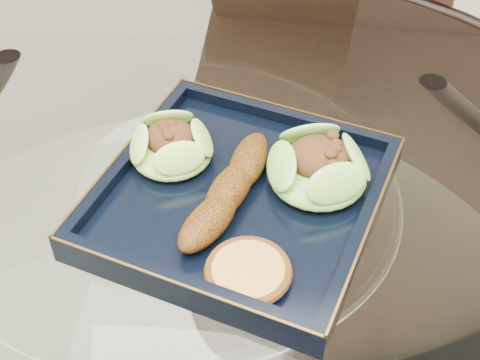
# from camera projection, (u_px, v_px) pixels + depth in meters

# --- Properties ---
(dining_table) EXTENTS (1.13, 1.13, 0.77)m
(dining_table) POSITION_uv_depth(u_px,v_px,m) (188.00, 319.00, 0.79)
(dining_table) COLOR white
(dining_table) RESTS_ON ground
(dining_chair) EXTENTS (0.41, 0.41, 0.93)m
(dining_chair) POSITION_uv_depth(u_px,v_px,m) (314.00, 147.00, 1.12)
(dining_chair) COLOR black
(dining_chair) RESTS_ON ground
(navy_plate) EXTENTS (0.34, 0.34, 0.02)m
(navy_plate) POSITION_uv_depth(u_px,v_px,m) (240.00, 201.00, 0.68)
(navy_plate) COLOR black
(navy_plate) RESTS_ON dining_table
(lettuce_wrap_left) EXTENTS (0.09, 0.09, 0.03)m
(lettuce_wrap_left) POSITION_uv_depth(u_px,v_px,m) (171.00, 148.00, 0.70)
(lettuce_wrap_left) COLOR #6DAC31
(lettuce_wrap_left) RESTS_ON navy_plate
(lettuce_wrap_right) EXTENTS (0.11, 0.11, 0.04)m
(lettuce_wrap_right) POSITION_uv_depth(u_px,v_px,m) (318.00, 170.00, 0.68)
(lettuce_wrap_right) COLOR #5A9D2D
(lettuce_wrap_right) RESTS_ON navy_plate
(roasted_plantain) EXTENTS (0.09, 0.17, 0.03)m
(roasted_plantain) POSITION_uv_depth(u_px,v_px,m) (229.00, 190.00, 0.66)
(roasted_plantain) COLOR #64350A
(roasted_plantain) RESTS_ON navy_plate
(crumb_patty) EXTENTS (0.08, 0.08, 0.01)m
(crumb_patty) POSITION_uv_depth(u_px,v_px,m) (248.00, 273.00, 0.60)
(crumb_patty) COLOR #C98B43
(crumb_patty) RESTS_ON navy_plate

